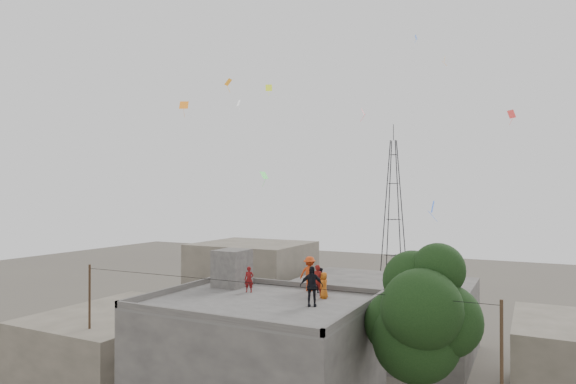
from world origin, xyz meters
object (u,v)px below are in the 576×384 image
transmission_tower (394,212)px  person_red_adult (317,280)px  stair_head_box (232,268)px  person_dark_adult (311,286)px  tree (420,316)px

transmission_tower → person_red_adult: 38.05m
stair_head_box → person_dark_adult: 6.27m
tree → transmission_tower: 41.12m
stair_head_box → person_dark_adult: stair_head_box is taller
tree → person_dark_adult: bearing=-176.0°
stair_head_box → transmission_tower: transmission_tower is taller
stair_head_box → transmission_tower: size_ratio=0.10×
transmission_tower → person_red_adult: bearing=-81.0°
person_red_adult → transmission_tower: bearing=-94.7°
transmission_tower → person_dark_adult: 40.34m
stair_head_box → person_dark_adult: (5.82, -2.34, -0.11)m
person_red_adult → tree: bearing=147.1°
stair_head_box → person_dark_adult: bearing=-21.9°
stair_head_box → transmission_tower: 37.46m
person_red_adult → person_dark_adult: 2.32m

